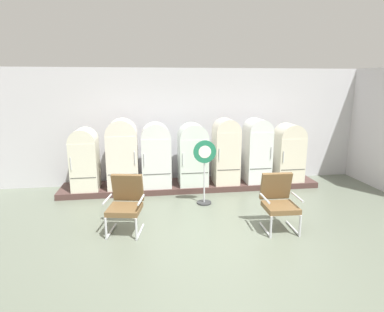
% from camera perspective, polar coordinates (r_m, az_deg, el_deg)
% --- Properties ---
extents(ground, '(12.00, 10.00, 0.05)m').
position_cam_1_polar(ground, '(5.46, 4.52, -15.94)').
color(ground, '#646C5C').
extents(back_wall, '(11.76, 0.12, 2.96)m').
position_cam_1_polar(back_wall, '(8.46, -0.78, 5.36)').
color(back_wall, silver).
rests_on(back_wall, ground).
extents(side_wall_right, '(0.16, 2.20, 2.96)m').
position_cam_1_polar(side_wall_right, '(9.23, 30.45, 4.07)').
color(side_wall_right, silver).
rests_on(side_wall_right, ground).
extents(display_plinth, '(6.34, 0.95, 0.14)m').
position_cam_1_polar(display_plinth, '(8.16, -0.16, -5.19)').
color(display_plinth, '#4B332F').
rests_on(display_plinth, ground).
extents(refrigerator_0, '(0.60, 0.68, 1.44)m').
position_cam_1_polar(refrigerator_0, '(7.89, -18.46, -0.23)').
color(refrigerator_0, silver).
rests_on(refrigerator_0, display_plinth).
extents(refrigerator_1, '(0.71, 0.72, 1.64)m').
position_cam_1_polar(refrigerator_1, '(7.78, -12.20, 0.74)').
color(refrigerator_1, silver).
rests_on(refrigerator_1, display_plinth).
extents(refrigerator_2, '(0.69, 0.64, 1.54)m').
position_cam_1_polar(refrigerator_2, '(7.73, -6.38, 0.48)').
color(refrigerator_2, silver).
rests_on(refrigerator_2, display_plinth).
extents(refrigerator_3, '(0.69, 0.67, 1.51)m').
position_cam_1_polar(refrigerator_3, '(7.83, 0.14, 0.59)').
color(refrigerator_3, silver).
rests_on(refrigerator_3, display_plinth).
extents(refrigerator_4, '(0.60, 0.63, 1.61)m').
position_cam_1_polar(refrigerator_4, '(7.96, 6.02, 1.19)').
color(refrigerator_4, beige).
rests_on(refrigerator_4, display_plinth).
extents(refrigerator_5, '(0.59, 0.70, 1.60)m').
position_cam_1_polar(refrigerator_5, '(8.23, 11.40, 1.32)').
color(refrigerator_5, white).
rests_on(refrigerator_5, display_plinth).
extents(refrigerator_6, '(0.67, 0.62, 1.46)m').
position_cam_1_polar(refrigerator_6, '(8.52, 16.74, 0.86)').
color(refrigerator_6, beige).
rests_on(refrigerator_6, display_plinth).
extents(armchair_left, '(0.71, 0.76, 1.01)m').
position_cam_1_polar(armchair_left, '(5.89, -11.63, -7.89)').
color(armchair_left, silver).
rests_on(armchair_left, ground).
extents(armchair_right, '(0.65, 0.69, 1.01)m').
position_cam_1_polar(armchair_right, '(6.06, 15.07, -7.47)').
color(armchair_right, silver).
rests_on(armchair_right, ground).
extents(sign_stand, '(0.49, 0.32, 1.41)m').
position_cam_1_polar(sign_stand, '(6.94, 2.22, -2.89)').
color(sign_stand, '#2D2D30').
rests_on(sign_stand, ground).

